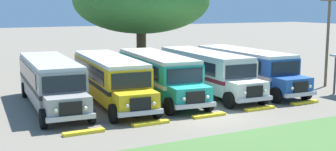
{
  "coord_description": "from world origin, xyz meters",
  "views": [
    {
      "loc": [
        -12.73,
        -19.8,
        5.93
      ],
      "look_at": [
        0.0,
        4.58,
        1.6
      ],
      "focal_mm": 47.08,
      "sensor_mm": 36.0,
      "label": 1
    }
  ],
  "objects_px": {
    "parked_bus_slot_1": "(110,77)",
    "parked_bus_slot_4": "(246,67)",
    "parked_bus_slot_3": "(206,70)",
    "parked_bus_slot_0": "(51,80)",
    "parked_bus_slot_2": "(158,73)"
  },
  "relations": [
    {
      "from": "parked_bus_slot_1",
      "to": "parked_bus_slot_3",
      "type": "distance_m",
      "value": 6.99
    },
    {
      "from": "parked_bus_slot_4",
      "to": "parked_bus_slot_0",
      "type": "bearing_deg",
      "value": -91.37
    },
    {
      "from": "parked_bus_slot_0",
      "to": "parked_bus_slot_1",
      "type": "distance_m",
      "value": 3.58
    },
    {
      "from": "parked_bus_slot_0",
      "to": "parked_bus_slot_3",
      "type": "distance_m",
      "value": 10.52
    },
    {
      "from": "parked_bus_slot_3",
      "to": "parked_bus_slot_1",
      "type": "bearing_deg",
      "value": -87.22
    },
    {
      "from": "parked_bus_slot_2",
      "to": "parked_bus_slot_3",
      "type": "xyz_separation_m",
      "value": [
        3.62,
        -0.13,
        0.0
      ]
    },
    {
      "from": "parked_bus_slot_2",
      "to": "parked_bus_slot_4",
      "type": "bearing_deg",
      "value": 93.45
    },
    {
      "from": "parked_bus_slot_3",
      "to": "parked_bus_slot_4",
      "type": "bearing_deg",
      "value": 90.64
    },
    {
      "from": "parked_bus_slot_0",
      "to": "parked_bus_slot_4",
      "type": "bearing_deg",
      "value": 90.29
    },
    {
      "from": "parked_bus_slot_1",
      "to": "parked_bus_slot_3",
      "type": "relative_size",
      "value": 1.01
    },
    {
      "from": "parked_bus_slot_1",
      "to": "parked_bus_slot_4",
      "type": "relative_size",
      "value": 1.01
    },
    {
      "from": "parked_bus_slot_0",
      "to": "parked_bus_slot_2",
      "type": "xyz_separation_m",
      "value": [
        6.89,
        -0.53,
        0.0
      ]
    },
    {
      "from": "parked_bus_slot_2",
      "to": "parked_bus_slot_4",
      "type": "relative_size",
      "value": 1.01
    },
    {
      "from": "parked_bus_slot_0",
      "to": "parked_bus_slot_3",
      "type": "xyz_separation_m",
      "value": [
        10.5,
        -0.67,
        0.0
      ]
    },
    {
      "from": "parked_bus_slot_3",
      "to": "parked_bus_slot_4",
      "type": "relative_size",
      "value": 1.0
    },
    {
      "from": "parked_bus_slot_1",
      "to": "parked_bus_slot_4",
      "type": "bearing_deg",
      "value": 94.09
    },
    {
      "from": "parked_bus_slot_1",
      "to": "parked_bus_slot_2",
      "type": "height_order",
      "value": "same"
    },
    {
      "from": "parked_bus_slot_2",
      "to": "parked_bus_slot_3",
      "type": "bearing_deg",
      "value": 93.54
    },
    {
      "from": "parked_bus_slot_0",
      "to": "parked_bus_slot_1",
      "type": "relative_size",
      "value": 1.0
    },
    {
      "from": "parked_bus_slot_0",
      "to": "parked_bus_slot_2",
      "type": "bearing_deg",
      "value": 89.19
    },
    {
      "from": "parked_bus_slot_3",
      "to": "parked_bus_slot_4",
      "type": "height_order",
      "value": "same"
    },
    {
      "from": "parked_bus_slot_3",
      "to": "parked_bus_slot_0",
      "type": "bearing_deg",
      "value": -90.68
    }
  ]
}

